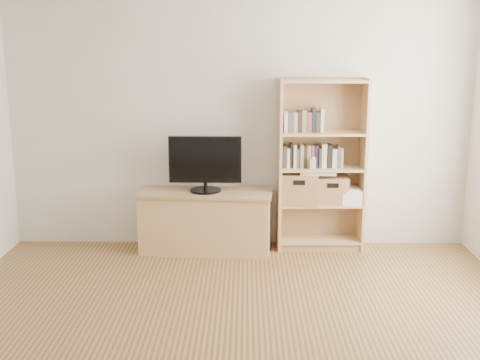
{
  "coord_description": "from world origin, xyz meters",
  "views": [
    {
      "loc": [
        0.07,
        -3.33,
        2.0
      ],
      "look_at": [
        0.01,
        1.9,
        0.79
      ],
      "focal_mm": 45.0,
      "sensor_mm": 36.0,
      "label": 1
    }
  ],
  "objects_px": {
    "baby_monitor": "(313,164)",
    "basket_right": "(331,189)",
    "television": "(205,164)",
    "tv_stand": "(206,222)",
    "laptop": "(317,172)",
    "bookshelf": "(321,165)",
    "basket_left": "(298,188)"
  },
  "relations": [
    {
      "from": "laptop",
      "to": "basket_right",
      "type": "bearing_deg",
      "value": 11.14
    },
    {
      "from": "bookshelf",
      "to": "tv_stand",
      "type": "bearing_deg",
      "value": -177.25
    },
    {
      "from": "basket_left",
      "to": "basket_right",
      "type": "height_order",
      "value": "basket_left"
    },
    {
      "from": "tv_stand",
      "to": "basket_left",
      "type": "distance_m",
      "value": 0.95
    },
    {
      "from": "baby_monitor",
      "to": "laptop",
      "type": "distance_m",
      "value": 0.13
    },
    {
      "from": "television",
      "to": "basket_right",
      "type": "bearing_deg",
      "value": 5.02
    },
    {
      "from": "television",
      "to": "basket_left",
      "type": "xyz_separation_m",
      "value": [
        0.89,
        0.07,
        -0.25
      ]
    },
    {
      "from": "tv_stand",
      "to": "basket_left",
      "type": "xyz_separation_m",
      "value": [
        0.89,
        0.07,
        0.33
      ]
    },
    {
      "from": "baby_monitor",
      "to": "basket_right",
      "type": "distance_m",
      "value": 0.34
    },
    {
      "from": "tv_stand",
      "to": "baby_monitor",
      "type": "bearing_deg",
      "value": 4.64
    },
    {
      "from": "bookshelf",
      "to": "laptop",
      "type": "relative_size",
      "value": 4.9
    },
    {
      "from": "basket_left",
      "to": "basket_right",
      "type": "relative_size",
      "value": 1.13
    },
    {
      "from": "tv_stand",
      "to": "basket_left",
      "type": "bearing_deg",
      "value": 9.95
    },
    {
      "from": "bookshelf",
      "to": "television",
      "type": "xyz_separation_m",
      "value": [
        -1.11,
        -0.08,
        0.03
      ]
    },
    {
      "from": "laptop",
      "to": "bookshelf",
      "type": "bearing_deg",
      "value": 34.06
    },
    {
      "from": "television",
      "to": "baby_monitor",
      "type": "height_order",
      "value": "television"
    },
    {
      "from": "bookshelf",
      "to": "basket_right",
      "type": "distance_m",
      "value": 0.26
    },
    {
      "from": "television",
      "to": "baby_monitor",
      "type": "xyz_separation_m",
      "value": [
        1.02,
        -0.01,
        -0.0
      ]
    },
    {
      "from": "television",
      "to": "basket_left",
      "type": "distance_m",
      "value": 0.93
    },
    {
      "from": "baby_monitor",
      "to": "basket_left",
      "type": "distance_m",
      "value": 0.3
    },
    {
      "from": "basket_left",
      "to": "laptop",
      "type": "xyz_separation_m",
      "value": [
        0.18,
        -0.01,
        0.16
      ]
    },
    {
      "from": "basket_right",
      "to": "laptop",
      "type": "distance_m",
      "value": 0.23
    },
    {
      "from": "basket_left",
      "to": "television",
      "type": "bearing_deg",
      "value": -174.79
    },
    {
      "from": "baby_monitor",
      "to": "basket_right",
      "type": "xyz_separation_m",
      "value": [
        0.19,
        0.09,
        -0.27
      ]
    },
    {
      "from": "tv_stand",
      "to": "baby_monitor",
      "type": "distance_m",
      "value": 1.18
    },
    {
      "from": "television",
      "to": "bookshelf",
      "type": "bearing_deg",
      "value": 5.47
    },
    {
      "from": "television",
      "to": "basket_left",
      "type": "bearing_deg",
      "value": 5.85
    },
    {
      "from": "bookshelf",
      "to": "basket_left",
      "type": "height_order",
      "value": "bookshelf"
    },
    {
      "from": "laptop",
      "to": "basket_left",
      "type": "bearing_deg",
      "value": 178.75
    },
    {
      "from": "television",
      "to": "laptop",
      "type": "height_order",
      "value": "television"
    },
    {
      "from": "tv_stand",
      "to": "television",
      "type": "xyz_separation_m",
      "value": [
        0.0,
        0.0,
        0.58
      ]
    },
    {
      "from": "television",
      "to": "basket_right",
      "type": "xyz_separation_m",
      "value": [
        1.22,
        0.08,
        -0.27
      ]
    }
  ]
}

